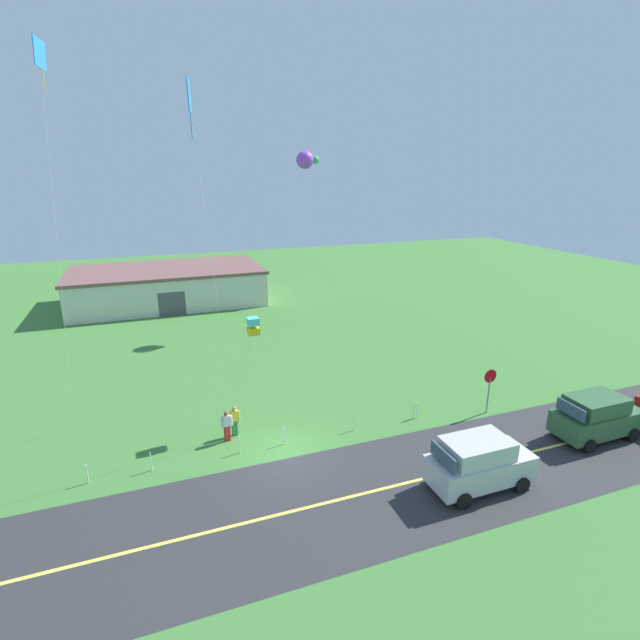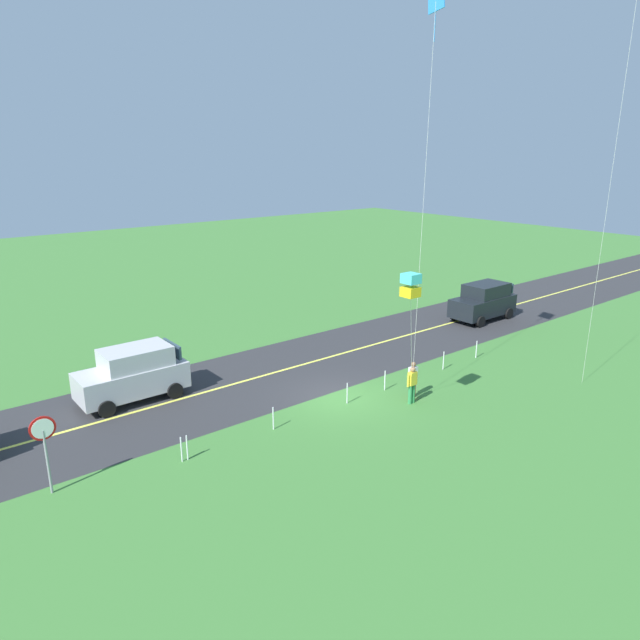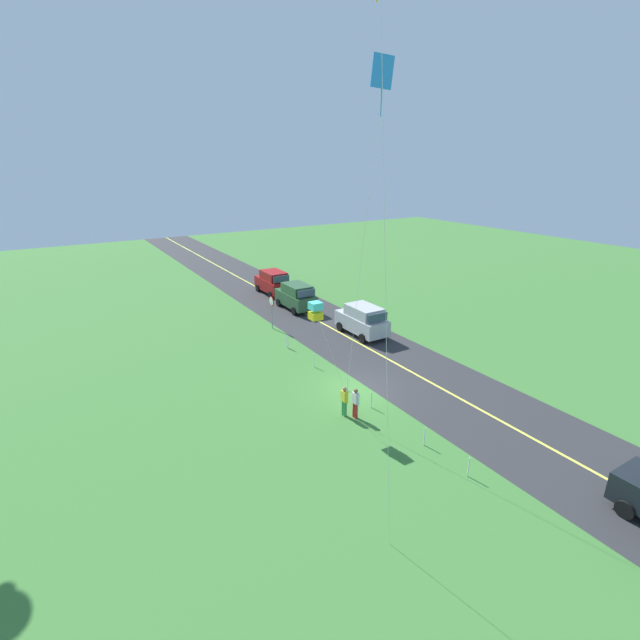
{
  "view_description": "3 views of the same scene",
  "coord_description": "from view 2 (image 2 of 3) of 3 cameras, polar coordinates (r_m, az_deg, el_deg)",
  "views": [
    {
      "loc": [
        -5.23,
        -18.75,
        12.65
      ],
      "look_at": [
        2.97,
        3.43,
        5.22
      ],
      "focal_mm": 26.53,
      "sensor_mm": 36.0,
      "label": 1
    },
    {
      "loc": [
        14.56,
        16.9,
        10.03
      ],
      "look_at": [
        3.61,
        3.26,
        4.84
      ],
      "focal_mm": 32.05,
      "sensor_mm": 36.0,
      "label": 2
    },
    {
      "loc": [
        -18.79,
        14.02,
        12.26
      ],
      "look_at": [
        2.63,
        0.97,
        3.5
      ],
      "focal_mm": 25.86,
      "sensor_mm": 36.0,
      "label": 3
    }
  ],
  "objects": [
    {
      "name": "ground_plane",
      "position": [
        24.48,
        1.83,
        -7.8
      ],
      "size": [
        120.0,
        120.0,
        0.1
      ],
      "primitive_type": "cube",
      "color": "#3D7533"
    },
    {
      "name": "asphalt_road",
      "position": [
        27.37,
        -3.63,
        -5.0
      ],
      "size": [
        120.0,
        7.0,
        0.0
      ],
      "primitive_type": "cube",
      "color": "#2D2D30",
      "rests_on": "ground"
    },
    {
      "name": "road_centre_stripe",
      "position": [
        27.37,
        -3.63,
        -4.99
      ],
      "size": [
        120.0,
        0.16,
        0.0
      ],
      "primitive_type": "cube",
      "color": "#E5E04C",
      "rests_on": "asphalt_road"
    },
    {
      "name": "car_suv_foreground",
      "position": [
        25.05,
        -18.16,
        -5.1
      ],
      "size": [
        4.4,
        2.12,
        2.24
      ],
      "color": "#B7B7BC",
      "rests_on": "ground"
    },
    {
      "name": "car_parked_west_far",
      "position": [
        36.55,
        16.01,
        1.82
      ],
      "size": [
        4.4,
        2.12,
        2.24
      ],
      "color": "black",
      "rests_on": "ground"
    },
    {
      "name": "stop_sign",
      "position": [
        19.14,
        -25.83,
        -10.71
      ],
      "size": [
        0.76,
        0.08,
        2.56
      ],
      "color": "gray",
      "rests_on": "ground"
    },
    {
      "name": "person_adult_near",
      "position": [
        24.38,
        9.25,
        -5.78
      ],
      "size": [
        0.58,
        0.22,
        1.6
      ],
      "rotation": [
        0.0,
        0.0,
        5.09
      ],
      "color": "red",
      "rests_on": "ground"
    },
    {
      "name": "person_adult_companion",
      "position": [
        23.85,
        9.18,
        -6.3
      ],
      "size": [
        0.58,
        0.22,
        1.6
      ],
      "rotation": [
        0.0,
        0.0,
        0.02
      ],
      "color": "#338C4C",
      "rests_on": "ground"
    },
    {
      "name": "kite_red_low",
      "position": [
        20.98,
        9.04,
        3.43
      ],
      "size": [
        2.06,
        1.52,
        5.79
      ],
      "color": "silver",
      "rests_on": "ground"
    },
    {
      "name": "kite_blue_mid",
      "position": [
        23.83,
        11.47,
        28.43
      ],
      "size": [
        1.21,
        1.23,
        16.11
      ],
      "color": "silver",
      "rests_on": "ground"
    },
    {
      "name": "fence_post_0",
      "position": [
        29.8,
        15.35,
        -2.85
      ],
      "size": [
        0.05,
        0.05,
        0.9
      ],
      "primitive_type": "cylinder",
      "color": "silver",
      "rests_on": "ground"
    },
    {
      "name": "fence_post_1",
      "position": [
        27.87,
        12.23,
        -3.98
      ],
      "size": [
        0.05,
        0.05,
        0.9
      ],
      "primitive_type": "cylinder",
      "color": "silver",
      "rests_on": "ground"
    },
    {
      "name": "fence_post_2",
      "position": [
        25.11,
        6.5,
        -6.01
      ],
      "size": [
        0.05,
        0.05,
        0.9
      ],
      "primitive_type": "cylinder",
      "color": "silver",
      "rests_on": "ground"
    },
    {
      "name": "fence_post_3",
      "position": [
        23.72,
        2.73,
        -7.31
      ],
      "size": [
        0.05,
        0.05,
        0.9
      ],
      "primitive_type": "cylinder",
      "color": "silver",
      "rests_on": "ground"
    },
    {
      "name": "fence_post_4",
      "position": [
        21.68,
        -4.69,
        -9.76
      ],
      "size": [
        0.05,
        0.05,
        0.9
      ],
      "primitive_type": "cylinder",
      "color": "silver",
      "rests_on": "ground"
    },
    {
      "name": "fence_post_5",
      "position": [
        20.17,
        -13.12,
        -12.3
      ],
      "size": [
        0.05,
        0.05,
        0.9
      ],
      "primitive_type": "cylinder",
      "color": "silver",
      "rests_on": "ground"
    },
    {
      "name": "fence_post_6",
      "position": [
        20.1,
        -13.67,
        -12.45
      ],
      "size": [
        0.05,
        0.05,
        0.9
      ],
      "primitive_type": "cylinder",
      "color": "silver",
      "rests_on": "ground"
    }
  ]
}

